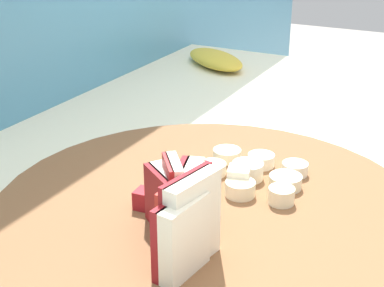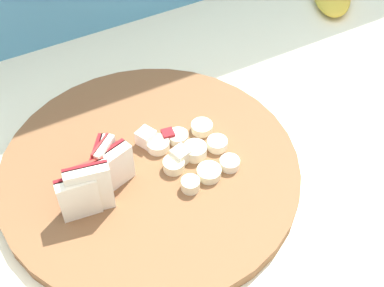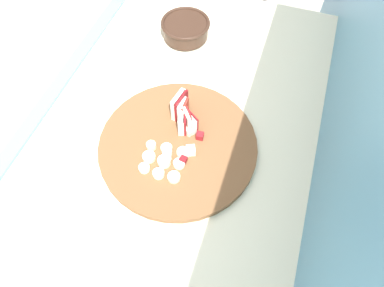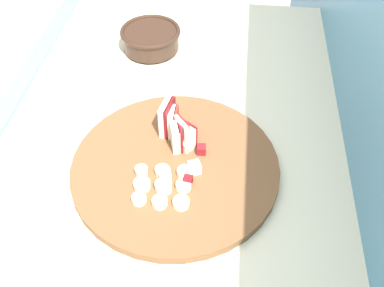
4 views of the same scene
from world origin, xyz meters
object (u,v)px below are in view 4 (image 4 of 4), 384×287
(banana_slice_rows, at_px, (163,186))
(ceramic_bowl, at_px, (151,38))
(apple_dice_pile, at_px, (186,161))
(apple_wedge_fan, at_px, (174,125))
(cutting_board, at_px, (175,167))

(banana_slice_rows, distance_m, ceramic_bowl, 0.43)
(ceramic_bowl, bearing_deg, apple_dice_pile, 19.20)
(banana_slice_rows, relative_size, ceramic_bowl, 0.72)
(ceramic_bowl, bearing_deg, banana_slice_rows, 12.64)
(apple_wedge_fan, height_order, banana_slice_rows, apple_wedge_fan)
(cutting_board, bearing_deg, ceramic_bowl, -163.61)
(apple_dice_pile, bearing_deg, cutting_board, -85.06)
(cutting_board, distance_m, apple_dice_pile, 0.03)
(cutting_board, bearing_deg, apple_wedge_fan, -171.40)
(cutting_board, relative_size, apple_dice_pile, 3.63)
(cutting_board, height_order, banana_slice_rows, banana_slice_rows)
(cutting_board, height_order, apple_wedge_fan, apple_wedge_fan)
(apple_wedge_fan, relative_size, banana_slice_rows, 0.96)
(cutting_board, height_order, ceramic_bowl, ceramic_bowl)
(apple_dice_pile, bearing_deg, apple_wedge_fan, -156.32)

